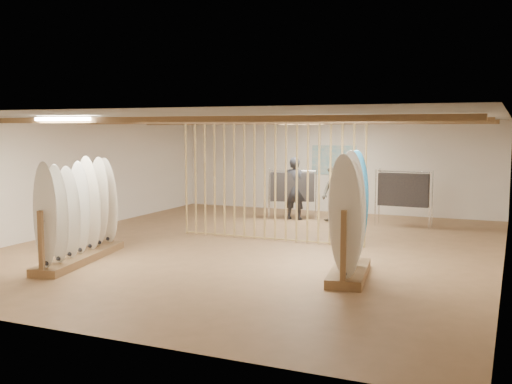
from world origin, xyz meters
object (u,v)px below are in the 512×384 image
at_px(shopper_a, 294,184).
at_px(rack_right, 350,236).
at_px(clothing_rack_b, 404,190).
at_px(shopper_b, 334,191).
at_px(rack_left, 80,227).
at_px(clothing_rack_a, 292,187).

bearing_deg(shopper_a, rack_right, 117.01).
bearing_deg(clothing_rack_b, shopper_b, -171.88).
xyz_separation_m(clothing_rack_b, shopper_b, (-1.84, -0.18, -0.10)).
bearing_deg(rack_right, rack_left, -179.09).
height_order(rack_right, clothing_rack_a, rack_right).
xyz_separation_m(rack_right, clothing_rack_b, (-0.09, 5.84, 0.25)).
bearing_deg(rack_left, shopper_b, 52.28).
xyz_separation_m(rack_right, shopper_a, (-3.14, 5.87, 0.28)).
bearing_deg(rack_left, shopper_a, 61.93).
relative_size(clothing_rack_a, clothing_rack_b, 0.95).
distance_m(rack_left, rack_right, 5.18).
distance_m(rack_left, clothing_rack_a, 7.02).
xyz_separation_m(rack_right, shopper_b, (-1.93, 5.66, 0.15)).
bearing_deg(shopper_a, clothing_rack_b, 178.40).
bearing_deg(shopper_b, clothing_rack_b, 45.27).
distance_m(clothing_rack_a, shopper_a, 0.12).
bearing_deg(rack_right, clothing_rack_b, 82.50).
bearing_deg(rack_left, clothing_rack_b, 41.40).
distance_m(clothing_rack_b, shopper_b, 1.85).
bearing_deg(shopper_a, rack_left, 72.50).
bearing_deg(rack_right, shopper_b, 100.47).
xyz_separation_m(clothing_rack_a, shopper_a, (0.08, -0.04, 0.08)).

